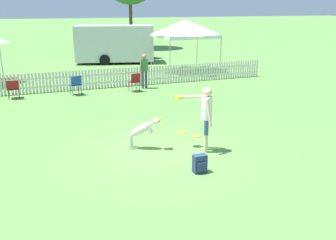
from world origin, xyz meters
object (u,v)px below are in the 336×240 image
(backpack_on_grass, at_px, (200,164))
(spectator_standing, at_px, (144,68))
(folding_chair_green_right, at_px, (13,88))
(canopy_tent_main, at_px, (185,29))
(folding_chair_center, at_px, (76,83))
(equipment_trailer, at_px, (115,43))
(handler_person, at_px, (205,111))
(frisbee_near_handler, at_px, (183,132))
(frisbee_near_dog, at_px, (197,136))
(leaping_dog, at_px, (143,129))
(folding_chair_blue_left, at_px, (135,80))

(backpack_on_grass, height_order, spectator_standing, spectator_standing)
(folding_chair_green_right, bearing_deg, canopy_tent_main, -158.61)
(folding_chair_center, distance_m, folding_chair_green_right, 2.53)
(backpack_on_grass, relative_size, folding_chair_center, 0.50)
(spectator_standing, bearing_deg, equipment_trailer, -105.96)
(backpack_on_grass, xyz_separation_m, folding_chair_green_right, (-4.01, 9.29, 0.26))
(folding_chair_center, relative_size, folding_chair_green_right, 1.08)
(handler_person, xyz_separation_m, backpack_on_grass, (-0.71, -1.19, -0.87))
(frisbee_near_handler, distance_m, folding_chair_green_right, 8.11)
(canopy_tent_main, bearing_deg, frisbee_near_handler, -113.99)
(frisbee_near_handler, height_order, spectator_standing, spectator_standing)
(folding_chair_center, relative_size, canopy_tent_main, 0.27)
(frisbee_near_dog, xyz_separation_m, canopy_tent_main, (4.36, 10.78, 2.45))
(canopy_tent_main, height_order, equipment_trailer, canopy_tent_main)
(frisbee_near_dog, bearing_deg, leaping_dog, -169.12)
(frisbee_near_dog, xyz_separation_m, equipment_trailer, (1.40, 15.78, 1.29))
(frisbee_near_handler, relative_size, folding_chair_blue_left, 0.27)
(handler_person, bearing_deg, folding_chair_green_right, 57.38)
(folding_chair_center, height_order, canopy_tent_main, canopy_tent_main)
(frisbee_near_handler, height_order, equipment_trailer, equipment_trailer)
(handler_person, bearing_deg, equipment_trailer, 21.41)
(folding_chair_blue_left, bearing_deg, frisbee_near_dog, 82.07)
(canopy_tent_main, bearing_deg, handler_person, -111.45)
(frisbee_near_handler, bearing_deg, folding_chair_center, 110.09)
(spectator_standing, xyz_separation_m, equipment_trailer, (0.73, 8.72, 0.35))
(leaping_dog, bearing_deg, equipment_trailer, -163.89)
(frisbee_near_dog, distance_m, folding_chair_blue_left, 6.55)
(leaping_dog, height_order, frisbee_near_handler, leaping_dog)
(spectator_standing, bearing_deg, frisbee_near_dog, 73.30)
(backpack_on_grass, height_order, equipment_trailer, equipment_trailer)
(frisbee_near_handler, relative_size, folding_chair_green_right, 0.28)
(frisbee_near_handler, xyz_separation_m, backpack_on_grass, (-0.80, -2.77, 0.20))
(handler_person, xyz_separation_m, frisbee_near_handler, (0.09, 1.59, -1.07))
(folding_chair_green_right, bearing_deg, equipment_trailer, -126.67)
(folding_chair_blue_left, bearing_deg, equipment_trailer, -105.69)
(leaping_dog, distance_m, backpack_on_grass, 2.09)
(frisbee_near_dog, distance_m, canopy_tent_main, 11.89)
(canopy_tent_main, bearing_deg, leaping_dog, -118.78)
(folding_chair_center, bearing_deg, canopy_tent_main, -159.51)
(handler_person, height_order, backpack_on_grass, handler_person)
(handler_person, height_order, canopy_tent_main, canopy_tent_main)
(folding_chair_blue_left, relative_size, folding_chair_green_right, 1.07)
(folding_chair_green_right, bearing_deg, folding_chair_blue_left, 173.97)
(equipment_trailer, bearing_deg, handler_person, -80.62)
(frisbee_near_dog, xyz_separation_m, folding_chair_center, (-2.50, 6.79, 0.50))
(leaping_dog, relative_size, frisbee_near_dog, 4.72)
(folding_chair_green_right, bearing_deg, handler_person, 119.82)
(handler_person, xyz_separation_m, spectator_standing, (0.97, 8.13, -0.13))
(frisbee_near_handler, bearing_deg, spectator_standing, 82.32)
(frisbee_near_handler, bearing_deg, frisbee_near_dog, -68.46)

